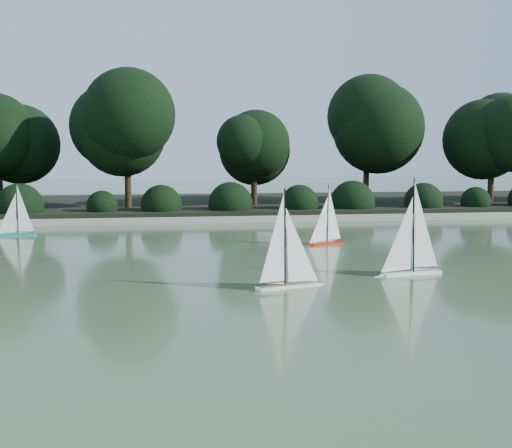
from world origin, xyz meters
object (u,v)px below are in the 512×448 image
object	(u,v)px
sailboat_white_a	(406,259)
sailboat_orange	(323,235)
sailboat_white_b	(293,271)
sailboat_teal	(13,227)

from	to	relation	value
sailboat_white_a	sailboat_orange	xyz separation A→B (m)	(-0.51, 3.59, -0.05)
sailboat_white_b	sailboat_white_a	bearing A→B (deg)	17.97
sailboat_white_b	sailboat_teal	xyz separation A→B (m)	(-5.55, 6.76, -0.03)
sailboat_white_a	sailboat_teal	world-z (taller)	sailboat_white_a
sailboat_white_a	sailboat_orange	distance (m)	3.62
sailboat_white_a	sailboat_white_b	distance (m)	2.16
sailboat_white_a	sailboat_teal	distance (m)	9.74
sailboat_white_a	sailboat_teal	size ratio (longest dim) A/B	1.24
sailboat_white_a	sailboat_white_b	xyz separation A→B (m)	(-2.06, -0.67, -0.02)
sailboat_orange	sailboat_white_b	bearing A→B (deg)	-110.01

